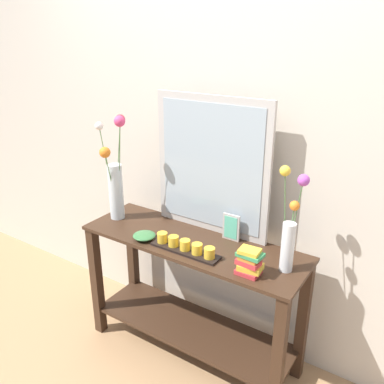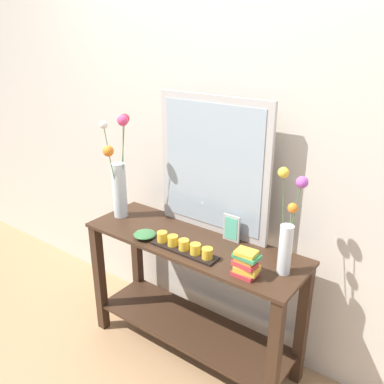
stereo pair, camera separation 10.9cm
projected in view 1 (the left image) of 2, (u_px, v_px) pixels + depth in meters
The scene contains 10 objects.
ground_plane at pixel (192, 351), 2.52m from camera, with size 7.00×6.00×0.02m, color #A87F56.
wall_back at pixel (224, 125), 2.27m from camera, with size 6.40×0.08×2.70m, color beige.
console_table at pixel (192, 288), 2.35m from camera, with size 1.29×0.42×0.76m.
mirror_leaning at pixel (211, 166), 2.23m from camera, with size 0.70×0.03×0.77m.
tall_vase_left at pixel (115, 178), 2.42m from camera, with size 0.23×0.23×0.64m.
vase_right at pixel (290, 229), 1.90m from camera, with size 0.14×0.13×0.50m.
candle_tray at pixel (185, 247), 2.12m from camera, with size 0.39×0.09×0.07m.
picture_frame_small at pixel (231, 227), 2.22m from camera, with size 0.10×0.01×0.15m.
decorative_bowl at pixel (144, 236), 2.25m from camera, with size 0.13×0.13×0.04m.
book_stack at pixel (249, 262), 1.91m from camera, with size 0.12×0.10×0.13m.
Camera 1 is at (1.09, -1.65, 1.84)m, focal length 38.10 mm.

